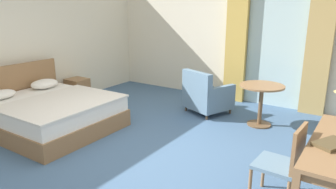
% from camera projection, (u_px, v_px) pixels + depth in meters
% --- Properties ---
extents(ground, '(6.46, 7.29, 0.10)m').
position_uv_depth(ground, '(133.00, 155.00, 4.48)').
color(ground, '#426084').
extents(wall_back, '(6.06, 0.12, 2.69)m').
position_uv_depth(wall_back, '(232.00, 38.00, 6.80)').
color(wall_back, silver).
rests_on(wall_back, ground).
extents(wall_left, '(0.12, 6.89, 2.69)m').
position_uv_depth(wall_left, '(5.00, 44.00, 5.69)').
color(wall_left, silver).
rests_on(wall_left, ground).
extents(balcony_glass_door, '(1.16, 0.02, 2.36)m').
position_uv_depth(balcony_glass_door, '(276.00, 49.00, 6.26)').
color(balcony_glass_door, silver).
rests_on(balcony_glass_door, ground).
extents(curtain_panel_left, '(0.45, 0.10, 2.41)m').
position_uv_depth(curtain_panel_left, '(236.00, 45.00, 6.60)').
color(curtain_panel_left, tan).
rests_on(curtain_panel_left, ground).
extents(curtain_panel_right, '(0.45, 0.10, 2.41)m').
position_uv_depth(curtain_panel_right, '(318.00, 51.00, 5.74)').
color(curtain_panel_right, tan).
rests_on(curtain_panel_right, ground).
extents(bed, '(2.04, 1.78, 0.99)m').
position_uv_depth(bed, '(49.00, 112.00, 5.27)').
color(bed, olive).
rests_on(bed, ground).
extents(nightstand, '(0.42, 0.39, 0.50)m').
position_uv_depth(nightstand, '(78.00, 90.00, 6.79)').
color(nightstand, olive).
rests_on(nightstand, ground).
extents(desk_chair, '(0.45, 0.45, 0.89)m').
position_uv_depth(desk_chair, '(285.00, 161.00, 3.18)').
color(desk_chair, slate).
rests_on(desk_chair, ground).
extents(closed_book, '(0.33, 0.39, 0.03)m').
position_uv_depth(closed_book, '(332.00, 144.00, 2.88)').
color(closed_book, brown).
rests_on(closed_book, writing_desk).
extents(armchair_by_window, '(0.94, 0.93, 0.84)m').
position_uv_depth(armchair_by_window, '(206.00, 96.00, 6.02)').
color(armchair_by_window, slate).
rests_on(armchair_by_window, ground).
extents(round_cafe_table, '(0.75, 0.75, 0.72)m').
position_uv_depth(round_cafe_table, '(261.00, 95.00, 5.34)').
color(round_cafe_table, olive).
rests_on(round_cafe_table, ground).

